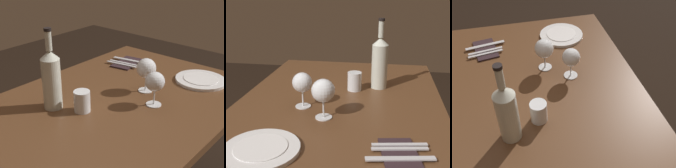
% 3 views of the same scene
% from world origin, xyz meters
% --- Properties ---
extents(dining_table, '(1.30, 0.90, 0.74)m').
position_xyz_m(dining_table, '(0.00, 0.00, 0.65)').
color(dining_table, '#56351E').
rests_on(dining_table, ground).
extents(wine_glass_left, '(0.09, 0.09, 0.16)m').
position_xyz_m(wine_glass_left, '(0.17, -0.04, 0.85)').
color(wine_glass_left, white).
rests_on(wine_glass_left, dining_table).
extents(wine_glass_right, '(0.08, 0.08, 0.15)m').
position_xyz_m(wine_glass_right, '(0.08, -0.14, 0.85)').
color(wine_glass_right, white).
rests_on(wine_glass_right, dining_table).
extents(wine_bottle, '(0.08, 0.08, 0.34)m').
position_xyz_m(wine_bottle, '(-0.21, 0.16, 0.87)').
color(wine_bottle, silver).
rests_on(wine_bottle, dining_table).
extents(water_tumbler, '(0.07, 0.07, 0.09)m').
position_xyz_m(water_tumbler, '(-0.15, 0.05, 0.78)').
color(water_tumbler, white).
rests_on(water_tumbler, dining_table).
extents(dinner_plate, '(0.25, 0.25, 0.02)m').
position_xyz_m(dinner_plate, '(0.44, -0.18, 0.75)').
color(dinner_plate, white).
rests_on(dinner_plate, dining_table).
extents(folded_napkin, '(0.21, 0.14, 0.01)m').
position_xyz_m(folded_napkin, '(0.40, 0.25, 0.74)').
color(folded_napkin, '#2D1E23').
rests_on(folded_napkin, dining_table).
extents(fork_inner, '(0.04, 0.18, 0.00)m').
position_xyz_m(fork_inner, '(0.37, 0.25, 0.75)').
color(fork_inner, silver).
rests_on(fork_inner, folded_napkin).
extents(fork_outer, '(0.04, 0.18, 0.00)m').
position_xyz_m(fork_outer, '(0.35, 0.25, 0.75)').
color(fork_outer, silver).
rests_on(fork_outer, folded_napkin).
extents(table_knife, '(0.06, 0.21, 0.00)m').
position_xyz_m(table_knife, '(0.43, 0.25, 0.75)').
color(table_knife, silver).
rests_on(table_knife, folded_napkin).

